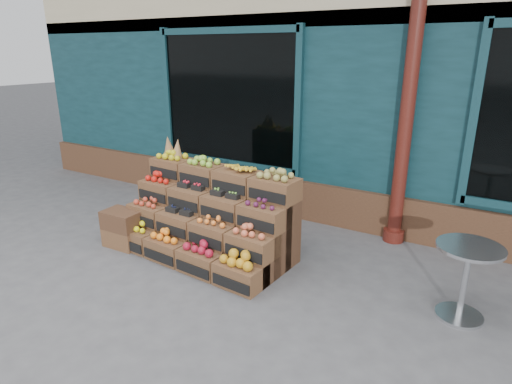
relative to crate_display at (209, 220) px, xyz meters
The scene contains 6 objects.
ground 1.01m from the crate_display, 31.97° to the right, with size 60.00×60.00×0.00m, color #4A4A4D.
shop_facade 5.09m from the crate_display, 80.45° to the left, with size 12.00×6.24×4.80m.
crate_display is the anchor object (origin of this frame).
spare_crates 1.19m from the crate_display, 157.45° to the right, with size 0.50×0.36×0.49m.
bistro_table 2.98m from the crate_display, ahead, with size 0.61×0.61×0.77m.
shopkeeper 2.60m from the crate_display, 114.05° to the left, with size 0.71×0.47×1.96m, color #1E692A.
Camera 1 is at (2.34, -3.55, 2.50)m, focal length 30.00 mm.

